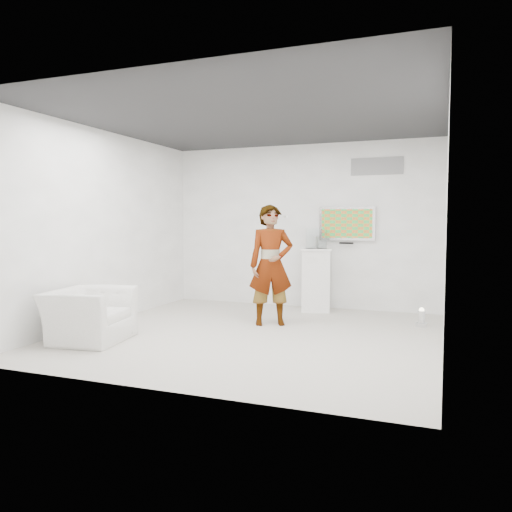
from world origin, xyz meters
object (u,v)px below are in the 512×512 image
at_px(tv, 347,224).
at_px(floor_uplight, 421,318).
at_px(person, 271,265).
at_px(armchair, 89,315).
at_px(pedestal, 316,280).

height_order(tv, floor_uplight, tv).
bearing_deg(tv, floor_uplight, -38.47).
xyz_separation_m(tv, person, (-0.84, -1.74, -0.63)).
xyz_separation_m(tv, armchair, (-2.76, -3.58, -1.21)).
bearing_deg(armchair, tv, -46.23).
height_order(armchair, floor_uplight, armchair).
xyz_separation_m(armchair, pedestal, (2.28, 3.25, 0.21)).
height_order(tv, person, tv).
bearing_deg(armchair, pedestal, -43.58).
bearing_deg(pedestal, armchair, -125.02).
relative_size(tv, person, 0.54).
height_order(pedestal, floor_uplight, pedestal).
relative_size(person, pedestal, 1.66).
height_order(tv, pedestal, tv).
bearing_deg(tv, armchair, -127.66).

